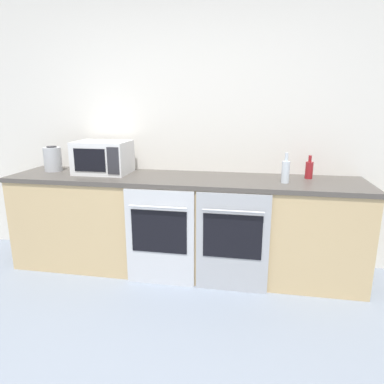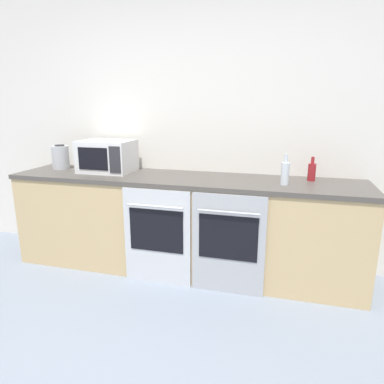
# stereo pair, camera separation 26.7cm
# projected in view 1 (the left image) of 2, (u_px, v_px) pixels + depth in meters

# --- Properties ---
(wall_back) EXTENTS (10.00, 0.06, 2.60)m
(wall_back) POSITION_uv_depth(u_px,v_px,m) (189.00, 131.00, 3.37)
(wall_back) COLOR silver
(wall_back) RESTS_ON ground_plane
(counter_back) EXTENTS (3.24, 0.67, 0.90)m
(counter_back) POSITION_uv_depth(u_px,v_px,m) (183.00, 224.00, 3.24)
(counter_back) COLOR tan
(counter_back) RESTS_ON ground_plane
(oven_left) EXTENTS (0.60, 0.06, 0.86)m
(oven_left) POSITION_uv_depth(u_px,v_px,m) (160.00, 238.00, 2.94)
(oven_left) COLOR silver
(oven_left) RESTS_ON ground_plane
(oven_right) EXTENTS (0.60, 0.06, 0.86)m
(oven_right) POSITION_uv_depth(u_px,v_px,m) (232.00, 243.00, 2.83)
(oven_right) COLOR #A8AAAF
(oven_right) RESTS_ON ground_plane
(microwave) EXTENTS (0.50, 0.38, 0.31)m
(microwave) POSITION_uv_depth(u_px,v_px,m) (103.00, 157.00, 3.28)
(microwave) COLOR silver
(microwave) RESTS_ON counter_back
(bottle_red) EXTENTS (0.07, 0.07, 0.21)m
(bottle_red) POSITION_uv_depth(u_px,v_px,m) (309.00, 169.00, 3.05)
(bottle_red) COLOR maroon
(bottle_red) RESTS_ON counter_back
(bottle_clear) EXTENTS (0.07, 0.07, 0.26)m
(bottle_clear) POSITION_uv_depth(u_px,v_px,m) (286.00, 171.00, 2.88)
(bottle_clear) COLOR silver
(bottle_clear) RESTS_ON counter_back
(kettle) EXTENTS (0.17, 0.17, 0.25)m
(kettle) POSITION_uv_depth(u_px,v_px,m) (53.00, 159.00, 3.39)
(kettle) COLOR #B7BABF
(kettle) RESTS_ON counter_back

